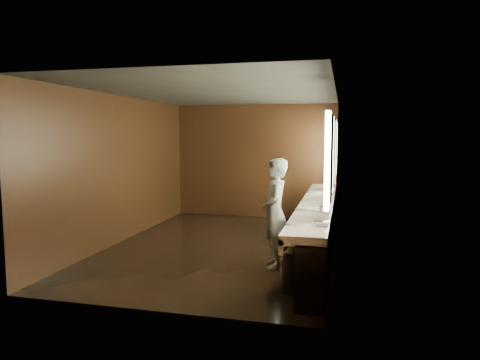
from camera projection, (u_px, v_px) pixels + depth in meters
The scene contains 10 objects.
floor at pixel (222, 246), 7.91m from camera, with size 6.00×6.00×0.00m, color black.
ceiling at pixel (221, 93), 7.61m from camera, with size 4.00×6.00×0.02m, color #2D2D2B.
wall_back at pixel (255, 161), 10.66m from camera, with size 4.00×0.02×2.80m, color black.
wall_front at pixel (148, 192), 4.86m from camera, with size 4.00×0.02×2.80m, color black.
wall_left at pixel (122, 169), 8.23m from camera, with size 0.02×6.00×2.80m, color black.
wall_right at pixel (334, 173), 7.29m from camera, with size 0.02×6.00×2.80m, color black.
sink_counter at pixel (321, 225), 7.43m from camera, with size 0.55×5.40×1.01m.
mirror_band at pixel (333, 153), 7.26m from camera, with size 0.06×5.03×1.15m.
person at pixel (275, 213), 6.63m from camera, with size 0.62×0.41×1.70m, color #96BCE0.
trash_bin at pixel (295, 271), 5.58m from camera, with size 0.35×0.35×0.55m, color black.
Camera 1 is at (2.15, -7.44, 2.05)m, focal length 32.00 mm.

